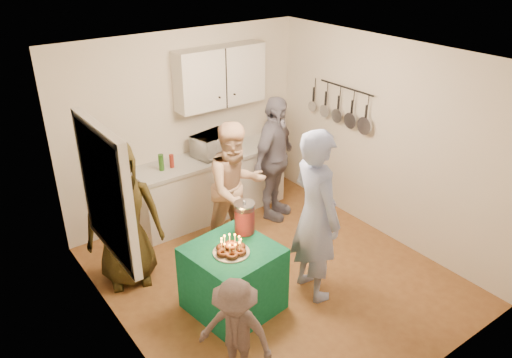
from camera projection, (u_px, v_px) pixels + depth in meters
floor at (273, 275)px, 5.99m from camera, size 4.00×4.00×0.00m
ceiling at (277, 58)px, 4.83m from camera, size 4.00×4.00×0.00m
back_wall at (185, 126)px, 6.86m from camera, size 3.60×3.60×0.00m
left_wall at (117, 231)px, 4.46m from camera, size 4.00×4.00×0.00m
right_wall at (386, 141)px, 6.37m from camera, size 4.00×4.00×0.00m
window_night at (104, 192)px, 4.58m from camera, size 0.04×1.00×1.20m
counter at (212, 187)px, 7.13m from camera, size 2.20×0.58×0.86m
countertop at (210, 158)px, 6.93m from camera, size 2.24×0.62×0.05m
upper_cabinet at (220, 76)px, 6.72m from camera, size 1.30×0.30×0.80m
pot_rack at (344, 106)px, 6.70m from camera, size 0.12×1.00×0.60m
microwave at (213, 145)px, 6.88m from camera, size 0.63×0.49×0.31m
party_table at (233, 279)px, 5.32m from camera, size 0.96×0.96×0.76m
donut_cake at (231, 245)px, 5.05m from camera, size 0.38×0.38×0.18m
punch_jar at (245, 219)px, 5.37m from camera, size 0.22×0.22×0.34m
man_birthday at (316, 216)px, 5.32m from camera, size 0.57×0.78×1.97m
woman_back_left at (123, 215)px, 5.55m from camera, size 0.98×0.79×1.74m
woman_back_center at (236, 189)px, 6.14m from camera, size 0.87×0.69×1.72m
woman_back_right at (274, 159)px, 6.87m from camera, size 1.13×0.85×1.78m
child_near_left at (236, 334)px, 4.35m from camera, size 0.72×0.82×1.10m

